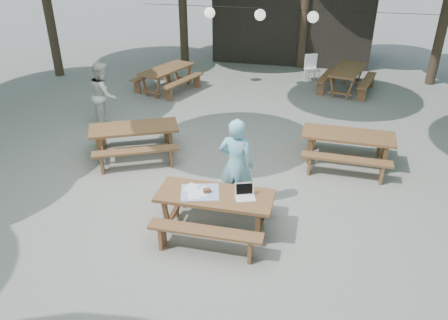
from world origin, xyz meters
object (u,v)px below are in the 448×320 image
at_px(woman, 236,165).
at_px(main_picnic_table, 215,212).
at_px(picnic_table_nw, 135,141).
at_px(plastic_chair, 311,74).
at_px(second_person, 104,95).

bearing_deg(woman, main_picnic_table, 81.20).
distance_m(picnic_table_nw, plastic_chair, 7.67).
relative_size(main_picnic_table, plastic_chair, 2.22).
relative_size(woman, second_person, 1.04).
height_order(main_picnic_table, plastic_chair, plastic_chair).
bearing_deg(second_person, picnic_table_nw, -158.45).
relative_size(main_picnic_table, picnic_table_nw, 0.84).
xyz_separation_m(main_picnic_table, picnic_table_nw, (-2.51, 2.35, 0.00)).
height_order(woman, second_person, woman).
bearing_deg(picnic_table_nw, second_person, 109.57).
relative_size(picnic_table_nw, plastic_chair, 2.66).
bearing_deg(plastic_chair, main_picnic_table, -121.05).
relative_size(second_person, plastic_chair, 1.96).
distance_m(woman, second_person, 5.15).
relative_size(woman, plastic_chair, 2.03).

